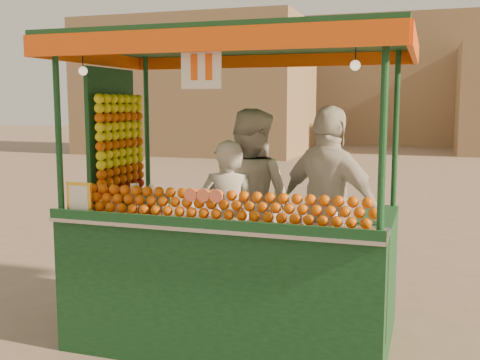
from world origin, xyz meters
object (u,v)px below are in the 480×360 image
(vendor_middle, at_px, (250,202))
(vendor_right, at_px, (329,209))
(juice_cart, at_px, (225,244))
(vendor_left, at_px, (228,221))

(vendor_middle, xyz_separation_m, vendor_right, (0.84, -0.24, 0.02))
(juice_cart, distance_m, vendor_middle, 0.57)
(juice_cart, bearing_deg, vendor_middle, 77.38)
(juice_cart, height_order, vendor_right, juice_cart)
(vendor_left, xyz_separation_m, vendor_right, (0.96, 0.06, 0.16))
(juice_cart, height_order, vendor_left, juice_cart)
(vendor_left, bearing_deg, vendor_middle, -124.13)
(vendor_left, distance_m, vendor_middle, 0.36)
(juice_cart, relative_size, vendor_right, 1.66)
(juice_cart, bearing_deg, vendor_left, 97.70)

